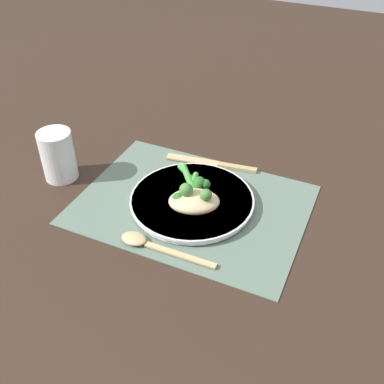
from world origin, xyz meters
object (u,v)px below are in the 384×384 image
(broccoli_stalk_rear, at_px, (184,198))
(plate, at_px, (192,200))
(broccoli_stalk_front, at_px, (198,183))
(broccoli_stalk_left, at_px, (193,193))
(knife, at_px, (212,163))
(spoon, at_px, (145,243))
(water_glass, at_px, (58,155))
(chicken_fillet, at_px, (194,201))

(broccoli_stalk_rear, bearing_deg, plate, -117.81)
(broccoli_stalk_rear, height_order, broccoli_stalk_front, broccoli_stalk_rear)
(plate, xyz_separation_m, broccoli_stalk_left, (0.00, 0.00, 0.02))
(broccoli_stalk_rear, distance_m, knife, 0.17)
(broccoli_stalk_rear, distance_m, broccoli_stalk_front, 0.06)
(plate, bearing_deg, broccoli_stalk_left, 7.06)
(broccoli_stalk_rear, distance_m, spoon, 0.12)
(water_glass, bearing_deg, broccoli_stalk_left, 5.37)
(broccoli_stalk_left, relative_size, broccoli_stalk_front, 1.35)
(spoon, bearing_deg, chicken_fillet, -21.50)
(broccoli_stalk_rear, xyz_separation_m, broccoli_stalk_front, (0.00, 0.06, -0.00))
(broccoli_stalk_front, bearing_deg, plate, 41.07)
(chicken_fillet, xyz_separation_m, broccoli_stalk_front, (-0.02, 0.06, -0.01))
(broccoli_stalk_front, bearing_deg, knife, -138.21)
(broccoli_stalk_left, height_order, broccoli_stalk_front, broccoli_stalk_left)
(chicken_fillet, xyz_separation_m, broccoli_stalk_rear, (-0.02, 0.00, -0.00))
(knife, relative_size, spoon, 1.13)
(spoon, bearing_deg, broccoli_stalk_rear, -10.83)
(plate, bearing_deg, broccoli_stalk_rear, -106.49)
(chicken_fillet, bearing_deg, broccoli_stalk_left, 117.11)
(broccoli_stalk_left, distance_m, knife, 0.15)
(knife, xyz_separation_m, spoon, (-0.01, -0.29, 0.00))
(spoon, distance_m, water_glass, 0.30)
(chicken_fillet, relative_size, water_glass, 1.08)
(broccoli_stalk_rear, relative_size, spoon, 0.66)
(spoon, relative_size, water_glass, 1.68)
(plate, height_order, broccoli_stalk_rear, broccoli_stalk_rear)
(chicken_fillet, height_order, broccoli_stalk_front, chicken_fillet)
(chicken_fillet, bearing_deg, broccoli_stalk_rear, 169.90)
(broccoli_stalk_left, height_order, spoon, broccoli_stalk_left)
(broccoli_stalk_left, relative_size, water_glass, 1.15)
(plate, height_order, broccoli_stalk_left, broccoli_stalk_left)
(broccoli_stalk_rear, relative_size, broccoli_stalk_front, 1.31)
(plate, distance_m, spoon, 0.14)
(broccoli_stalk_rear, height_order, knife, broccoli_stalk_rear)
(chicken_fillet, bearing_deg, water_glass, -179.62)
(chicken_fillet, relative_size, spoon, 0.64)
(chicken_fillet, height_order, broccoli_stalk_rear, same)
(broccoli_stalk_rear, xyz_separation_m, spoon, (-0.02, -0.12, -0.02))
(plate, height_order, water_glass, water_glass)
(plate, height_order, spoon, plate)
(broccoli_stalk_left, bearing_deg, knife, -121.32)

